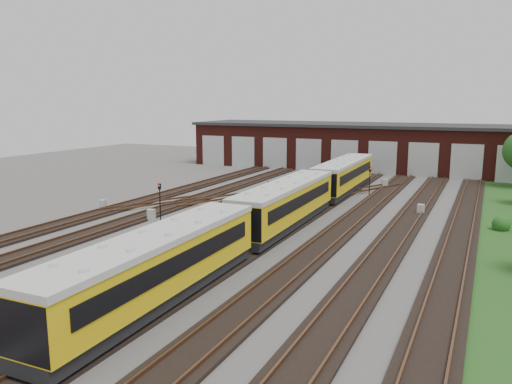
% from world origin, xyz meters
% --- Properties ---
extents(ground, '(120.00, 120.00, 0.00)m').
position_xyz_m(ground, '(0.00, 0.00, 0.00)').
color(ground, '#4D4A47').
rests_on(ground, ground).
extents(track_network, '(30.40, 70.00, 0.33)m').
position_xyz_m(track_network, '(-0.17, 0.59, 0.11)').
color(track_network, black).
rests_on(track_network, ground).
extents(maintenance_shed, '(51.00, 12.50, 6.35)m').
position_xyz_m(maintenance_shed, '(-0.01, 39.97, 3.20)').
color(maintenance_shed, '#4E1813').
rests_on(maintenance_shed, ground).
extents(metro_train, '(2.99, 47.13, 3.12)m').
position_xyz_m(metro_train, '(2.00, 3.30, 1.93)').
color(metro_train, black).
rests_on(metro_train, ground).
extents(signal_mast_0, '(0.26, 0.25, 3.04)m').
position_xyz_m(signal_mast_0, '(-7.84, 1.11, 1.94)').
color(signal_mast_0, black).
rests_on(signal_mast_0, ground).
extents(signal_mast_1, '(0.28, 0.26, 3.39)m').
position_xyz_m(signal_mast_1, '(0.45, 3.67, 2.17)').
color(signal_mast_1, black).
rests_on(signal_mast_1, ground).
extents(signal_mast_2, '(0.27, 0.26, 2.70)m').
position_xyz_m(signal_mast_2, '(2.95, 11.20, 1.75)').
color(signal_mast_2, black).
rests_on(signal_mast_2, ground).
extents(signal_mast_3, '(0.26, 0.25, 2.80)m').
position_xyz_m(signal_mast_3, '(4.55, 19.89, 1.80)').
color(signal_mast_3, black).
rests_on(signal_mast_3, ground).
extents(relay_cabinet_0, '(0.63, 0.57, 0.89)m').
position_xyz_m(relay_cabinet_0, '(-15.00, 2.50, 0.44)').
color(relay_cabinet_0, '#B7BBBD').
rests_on(relay_cabinet_0, ground).
extents(relay_cabinet_1, '(0.79, 0.73, 1.08)m').
position_xyz_m(relay_cabinet_1, '(-3.51, 22.94, 0.54)').
color(relay_cabinet_1, '#B7BBBD').
rests_on(relay_cabinet_1, ground).
extents(relay_cabinet_2, '(0.61, 0.53, 0.93)m').
position_xyz_m(relay_cabinet_2, '(-8.62, 0.97, 0.46)').
color(relay_cabinet_2, '#B7BBBD').
rests_on(relay_cabinet_2, ground).
extents(relay_cabinet_3, '(0.72, 0.66, 0.99)m').
position_xyz_m(relay_cabinet_3, '(5.24, 24.55, 0.49)').
color(relay_cabinet_3, '#B7BBBD').
rests_on(relay_cabinet_3, ground).
extents(relay_cabinet_4, '(0.58, 0.50, 0.89)m').
position_xyz_m(relay_cabinet_4, '(10.55, 12.39, 0.44)').
color(relay_cabinet_4, '#B7BBBD').
rests_on(relay_cabinet_4, ground).
extents(bush_0, '(1.30, 1.30, 1.30)m').
position_xyz_m(bush_0, '(16.61, 9.44, 0.65)').
color(bush_0, '#1A4714').
rests_on(bush_0, ground).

